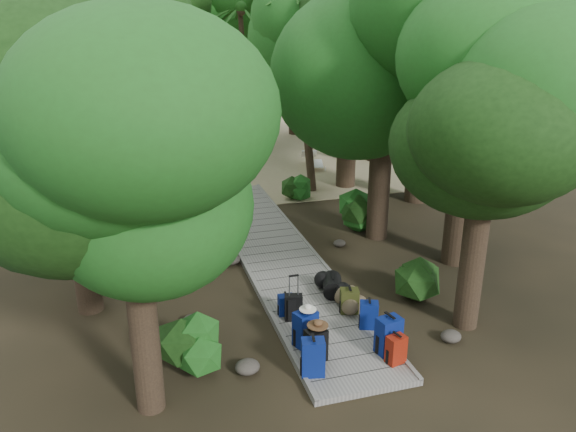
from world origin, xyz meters
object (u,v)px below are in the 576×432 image
object	(u,v)px
backpack_left_d	(286,304)
backpack_left_b	(316,344)
backpack_right_c	(369,314)
lone_suitcase_on_sand	(235,172)
backpack_right_a	(396,348)
sun_lounger	(315,161)
backpack_right_b	(389,333)
backpack_left_a	(313,355)
duffel_right_khaki	(350,300)
backpack_left_c	(305,327)
kayak	(122,171)
duffel_right_black	(332,285)
backpack_right_d	(349,300)
suitcase_on_boardwalk	(294,307)

from	to	relation	value
backpack_left_d	backpack_left_b	bearing A→B (deg)	-84.19
backpack_right_c	lone_suitcase_on_sand	world-z (taller)	backpack_right_c
backpack_right_a	lone_suitcase_on_sand	distance (m)	12.44
lone_suitcase_on_sand	backpack_right_a	bearing A→B (deg)	-91.79
backpack_right_c	sun_lounger	distance (m)	12.48
backpack_right_b	backpack_left_a	bearing A→B (deg)	177.04
backpack_left_b	duffel_right_khaki	distance (m)	2.10
backpack_left_a	backpack_left_c	bearing A→B (deg)	92.96
backpack_right_a	backpack_right_b	bearing A→B (deg)	74.13
backpack_left_c	backpack_right_c	world-z (taller)	backpack_left_c
backpack_left_c	lone_suitcase_on_sand	world-z (taller)	backpack_left_c
backpack_left_a	lone_suitcase_on_sand	distance (m)	12.39
backpack_right_b	duffel_right_khaki	distance (m)	1.75
backpack_right_c	backpack_left_c	bearing A→B (deg)	-148.94
kayak	duffel_right_black	bearing A→B (deg)	-46.62
backpack_right_d	sun_lounger	xyz separation A→B (m)	(3.20, 11.42, -0.08)
backpack_right_a	backpack_right_c	size ratio (longest dim) A/B	0.96
backpack_left_b	backpack_right_a	bearing A→B (deg)	-32.44
backpack_left_b	duffel_right_khaki	xyz separation A→B (m)	(1.34, 1.60, -0.16)
kayak	sun_lounger	xyz separation A→B (m)	(7.64, -1.10, 0.15)
backpack_left_a	duffel_right_khaki	distance (m)	2.51
duffel_right_black	suitcase_on_boardwalk	xyz separation A→B (m)	(-1.17, -0.82, 0.07)
backpack_left_d	suitcase_on_boardwalk	world-z (taller)	suitcase_on_boardwalk
backpack_left_c	sun_lounger	world-z (taller)	backpack_left_c
backpack_left_a	suitcase_on_boardwalk	world-z (taller)	backpack_left_a
backpack_right_a	suitcase_on_boardwalk	distance (m)	2.37
kayak	backpack_left_c	bearing A→B (deg)	-53.98
duffel_right_black	kayak	bearing A→B (deg)	129.53
kayak	sun_lounger	distance (m)	7.72
backpack_left_d	sun_lounger	bearing A→B (deg)	71.86
kayak	lone_suitcase_on_sand	bearing A→B (deg)	-3.10
backpack_right_d	backpack_right_b	bearing A→B (deg)	-71.05
backpack_left_a	backpack_left_c	size ratio (longest dim) A/B	0.97
backpack_left_d	backpack_left_c	bearing A→B (deg)	-84.47
suitcase_on_boardwalk	backpack_right_d	bearing A→B (deg)	13.05
backpack_right_c	lone_suitcase_on_sand	distance (m)	11.20
backpack_left_a	backpack_right_c	bearing A→B (deg)	49.01
backpack_right_c	duffel_right_khaki	distance (m)	0.84
backpack_left_d	kayak	distance (m)	12.62
backpack_left_b	backpack_right_b	distance (m)	1.39
duffel_right_khaki	kayak	size ratio (longest dim) A/B	0.17
backpack_right_b	kayak	world-z (taller)	backpack_right_b
backpack_left_a	kayak	xyz separation A→B (m)	(-3.00, 14.35, -0.31)
lone_suitcase_on_sand	sun_lounger	size ratio (longest dim) A/B	0.37
backpack_right_c	duffel_right_black	distance (m)	1.55
backpack_left_d	duffel_right_khaki	bearing A→B (deg)	-1.75
backpack_left_d	suitcase_on_boardwalk	xyz separation A→B (m)	(0.09, -0.26, 0.04)
duffel_right_khaki	kayak	bearing A→B (deg)	85.86
backpack_right_a	backpack_left_c	bearing A→B (deg)	130.36
backpack_left_d	backpack_right_d	world-z (taller)	backpack_right_d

